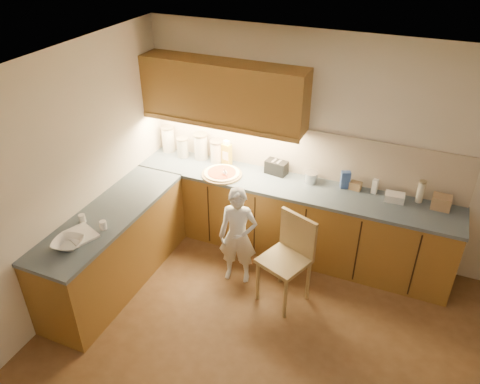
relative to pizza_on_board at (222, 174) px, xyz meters
The scene contains 24 objects.
room 2.12m from the pizza_on_board, 52.92° to the right, with size 4.54×4.50×2.62m.
l_counter 0.65m from the pizza_on_board, 50.81° to the right, with size 3.77×2.62×0.92m.
backsplash 0.95m from the pizza_on_board, 26.06° to the left, with size 3.75×0.02×0.58m, color #C7B49A.
upper_cabinets 0.94m from the pizza_on_board, 108.07° to the left, with size 1.95×0.36×0.73m.
pizza_on_board is the anchor object (origin of this frame).
child 0.85m from the pizza_on_board, 52.47° to the right, with size 0.43×0.28×1.17m, color silver.
wooden_chair 1.31m from the pizza_on_board, 31.80° to the right, with size 0.58×0.58×0.99m.
mixing_bowl 1.94m from the pizza_on_board, 112.82° to the right, with size 0.28×0.28×0.07m, color white.
canister_a 0.97m from the pizza_on_board, 160.88° to the left, with size 0.17×0.17×0.34m.
canister_b 0.71m from the pizza_on_board, 159.59° to the left, with size 0.15×0.15×0.26m.
canister_c 0.53m from the pizza_on_board, 145.52° to the left, with size 0.18×0.18×0.33m.
canister_d 0.37m from the pizza_on_board, 124.24° to the left, with size 0.18×0.18×0.29m.
oil_jug 0.30m from the pizza_on_board, 102.09° to the left, with size 0.12×0.10×0.32m.
toaster 0.65m from the pizza_on_board, 27.17° to the left, with size 0.27×0.18×0.17m.
steel_pot 1.04m from the pizza_on_board, 14.53° to the left, with size 0.16×0.16×0.12m.
blue_box 1.43m from the pizza_on_board, 11.87° to the left, with size 0.10×0.07×0.20m, color #33509B.
card_box_a 1.54m from the pizza_on_board, 11.28° to the left, with size 0.13×0.09×0.09m, color #A38358.
white_bottle 1.75m from the pizza_on_board, 10.00° to the left, with size 0.06×0.06×0.17m, color white.
flat_pack 1.96m from the pizza_on_board, ahead, with size 0.21×0.14×0.08m, color white.
tall_jar 2.22m from the pizza_on_board, ahead, with size 0.08×0.08×0.25m.
card_box_b 2.43m from the pizza_on_board, ahead, with size 0.19×0.15×0.15m, color tan.
dough_cloth 1.78m from the pizza_on_board, 115.37° to the right, with size 0.31×0.24×0.02m, color white.
spice_jar_a 1.68m from the pizza_on_board, 122.09° to the right, with size 0.07×0.07×0.09m, color white.
spice_jar_b 1.56m from the pizza_on_board, 113.57° to the right, with size 0.07×0.07×0.09m, color white.
Camera 1 is at (0.89, -2.76, 3.66)m, focal length 35.00 mm.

